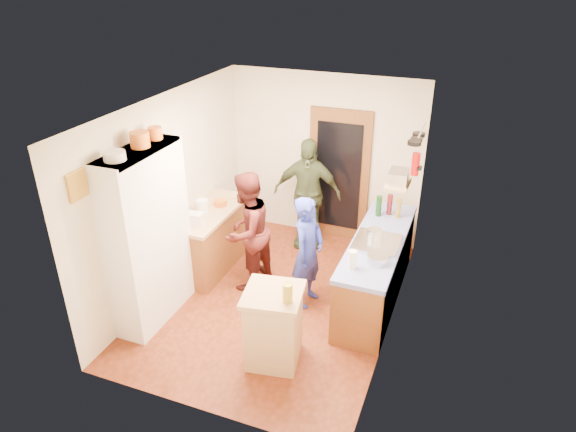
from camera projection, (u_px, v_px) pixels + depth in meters
The scene contains 44 objects.
floor at pixel (276, 300), 6.83m from camera, with size 3.00×4.00×0.02m, color maroon.
ceiling at pixel (274, 105), 5.64m from camera, with size 3.00×4.00×0.02m, color silver.
wall_back at pixel (325, 158), 7.91m from camera, with size 3.00×0.02×2.60m, color silver.
wall_front at pixel (190, 306), 4.56m from camera, with size 3.00×0.02×2.60m, color silver.
wall_left at pixel (169, 193), 6.72m from camera, with size 0.02×4.00×2.60m, color silver.
wall_right at pixel (400, 233), 5.76m from camera, with size 0.02×4.00×2.60m, color silver.
door_frame at pixel (339, 176), 7.91m from camera, with size 0.95×0.06×2.10m, color brown.
door_glass at pixel (338, 177), 7.88m from camera, with size 0.70×0.02×1.70m, color black.
hutch_body at pixel (149, 237), 6.08m from camera, with size 0.40×1.20×2.20m, color white.
hutch_top_shelf at pixel (136, 151), 5.59m from camera, with size 0.40×1.14×0.04m, color white.
plate_stack at pixel (115, 156), 5.26m from camera, with size 0.23×0.23×0.09m, color white.
orange_pot_a at pixel (140, 140), 5.61m from camera, with size 0.21×0.21×0.17m, color orange.
orange_pot_b at pixel (155, 133), 5.86m from camera, with size 0.16×0.16×0.14m, color orange.
left_counter_base at pixel (211, 240), 7.39m from camera, with size 0.60×1.40×0.85m, color brown.
left_counter_top at pixel (209, 212), 7.19m from camera, with size 0.64×1.44×0.05m, color tan.
toaster at pixel (195, 219), 6.75m from camera, with size 0.23×0.15×0.17m, color white.
kettle at pixel (202, 206), 7.09m from camera, with size 0.16×0.16×0.18m, color white.
orange_bowl at pixel (220, 203), 7.30m from camera, with size 0.19×0.19×0.08m, color orange.
chopping_board at pixel (227, 195), 7.59m from camera, with size 0.30×0.22×0.03m, color tan.
right_counter_base at pixel (376, 271), 6.67m from camera, with size 0.60×2.20×0.84m, color brown.
right_counter_top at pixel (379, 241), 6.47m from camera, with size 0.62×2.22×0.06m, color #192BB7.
hob at pixel (377, 242), 6.33m from camera, with size 0.55×0.58×0.04m, color silver.
pot_on_hob at pixel (375, 234), 6.37m from camera, with size 0.18×0.18×0.12m, color silver.
bottle_a at pixel (379, 206), 6.97m from camera, with size 0.07×0.07×0.29m, color #143F14.
bottle_b at pixel (390, 204), 7.01m from camera, with size 0.07×0.07×0.29m, color #591419.
bottle_c at pixel (398, 208), 6.92m from camera, with size 0.07×0.07×0.29m, color olive.
paper_towel at pixel (352, 259), 5.81m from camera, with size 0.10×0.10×0.22m, color white.
mixing_bowl at pixel (378, 259), 5.93m from camera, with size 0.26×0.26×0.10m, color silver.
island_base at pixel (274, 328), 5.63m from camera, with size 0.55×0.55×0.86m, color tan.
island_top at pixel (273, 294), 5.42m from camera, with size 0.62×0.62×0.05m, color tan.
cutting_board at pixel (270, 290), 5.47m from camera, with size 0.35×0.28×0.02m, color white.
oil_jar at pixel (288, 293), 5.23m from camera, with size 0.10×0.10×0.21m, color #AD9E2D.
pan_rail at pixel (422, 130), 6.70m from camera, with size 0.02×0.02×0.65m, color silver.
pan_hang_a at pixel (414, 143), 6.63m from camera, with size 0.18×0.18×0.05m, color black.
pan_hang_b at pixel (416, 140), 6.81m from camera, with size 0.16×0.16×0.05m, color black.
pan_hang_c at pixel (419, 135), 6.97m from camera, with size 0.17×0.17×0.05m, color black.
wall_shelf at pixel (398, 184), 5.99m from camera, with size 0.26×0.42×0.03m, color tan.
radio at pixel (399, 177), 5.95m from camera, with size 0.22×0.30×0.15m, color silver.
ext_bracket at pixel (419, 168), 7.12m from camera, with size 0.06×0.10×0.04m, color black.
fire_extinguisher at pixel (416, 164), 7.11m from camera, with size 0.11×0.11×0.32m, color red.
picture_frame at pixel (77, 185), 5.08m from camera, with size 0.03×0.25×0.30m, color gold.
person_hob at pixel (309, 254), 6.43m from camera, with size 0.55×0.36×1.50m, color #2734A6.
person_left at pixel (250, 230), 6.81m from camera, with size 0.80×0.62×1.65m, color #4B1A18.
person_back at pixel (308, 194), 7.75m from camera, with size 1.02×0.42×1.74m, color #374328.
Camera 1 is at (2.14, -5.16, 4.08)m, focal length 32.00 mm.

